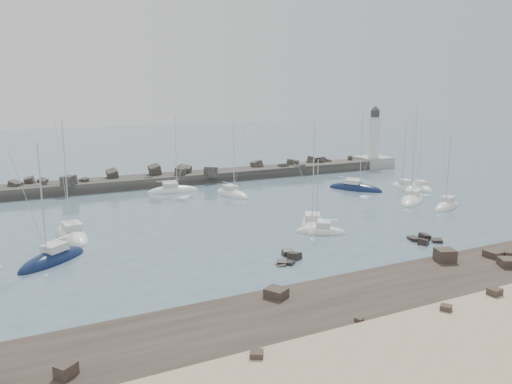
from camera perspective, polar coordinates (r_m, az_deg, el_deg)
ground at (r=61.96m, az=2.01°, el=-4.74°), size 400.00×400.00×0.00m
sand_strip at (r=39.06m, az=26.13°, el=-16.10°), size 140.00×14.00×1.00m
rock_shelf at (r=44.96m, az=15.76°, el=-11.59°), size 140.00×12.00×1.93m
rock_cluster_near at (r=52.56m, az=3.84°, el=-7.73°), size 3.52×3.90×1.48m
rock_cluster_far at (r=61.87m, az=18.61°, el=-5.33°), size 3.78×3.54×1.44m
breakwater at (r=94.14m, az=-13.32°, el=0.78°), size 115.00×7.69×5.37m
lighthouse at (r=118.52m, az=13.26°, el=4.32°), size 7.00×7.00×14.60m
sailboat_2 at (r=55.94m, az=-22.21°, el=-7.25°), size 8.19×7.29×13.51m
sailboat_3 at (r=64.41m, az=-20.30°, el=-4.69°), size 4.02×9.98×15.36m
sailboat_4 at (r=88.02m, az=-9.47°, el=0.10°), size 9.19×3.83×14.10m
sailboat_5 at (r=62.54m, az=7.39°, el=-4.55°), size 6.20×5.18×10.05m
sailboat_6 at (r=84.06m, az=-2.79°, el=-0.29°), size 4.34×8.71×13.30m
sailboat_7 at (r=65.81m, az=6.44°, el=-3.70°), size 7.46×9.22×14.50m
sailboat_8 at (r=90.59m, az=11.28°, el=0.35°), size 7.78×10.00×15.49m
sailboat_9 at (r=80.59m, az=20.98°, el=-1.57°), size 7.78×5.04×12.04m
sailboat_10 at (r=94.51m, az=18.23°, el=0.45°), size 4.58×8.06×12.19m
sailboat_11 at (r=83.58m, az=17.40°, el=-0.89°), size 10.08×8.82×16.11m
sailboat_12 at (r=93.39m, az=16.58°, el=0.43°), size 4.31×8.38×12.87m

